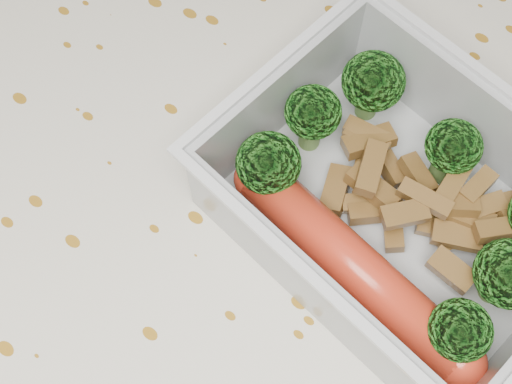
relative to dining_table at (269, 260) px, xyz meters
The scene contains 6 objects.
dining_table is the anchor object (origin of this frame).
tablecloth 0.05m from the dining_table, ahead, with size 1.46×0.96×0.19m.
lunch_container 0.13m from the dining_table, 29.45° to the left, with size 0.20×0.16×0.06m.
broccoli_florets 0.14m from the dining_table, 36.78° to the left, with size 0.16×0.12×0.05m.
meat_pile 0.13m from the dining_table, 36.22° to the left, with size 0.12×0.07×0.03m.
sausage 0.13m from the dining_table, ahead, with size 0.16×0.04×0.03m.
Camera 1 is at (0.08, -0.12, 1.12)m, focal length 50.00 mm.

